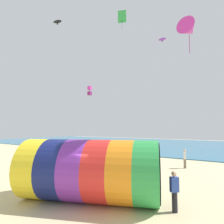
{
  "coord_description": "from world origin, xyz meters",
  "views": [
    {
      "loc": [
        7.32,
        -7.83,
        3.66
      ],
      "look_at": [
        0.5,
        2.01,
        4.64
      ],
      "focal_mm": 32.0,
      "sensor_mm": 36.0,
      "label": 1
    }
  ],
  "objects": [
    {
      "name": "kite_handler",
      "position": [
        4.43,
        1.17,
        0.91
      ],
      "size": [
        0.41,
        0.41,
        1.77
      ],
      "color": "black",
      "rests_on": "ground"
    },
    {
      "name": "kite_green_diamond",
      "position": [
        -6.06,
        13.81,
        18.49
      ],
      "size": [
        1.11,
        0.61,
        2.75
      ],
      "color": "green"
    },
    {
      "name": "sea",
      "position": [
        0.0,
        36.59,
        0.05
      ],
      "size": [
        120.0,
        40.0,
        0.1
      ],
      "primitive_type": "cube",
      "color": "teal",
      "rests_on": "ground"
    },
    {
      "name": "bystander_mid_beach",
      "position": [
        2.2,
        11.36,
        0.88
      ],
      "size": [
        0.31,
        0.41,
        1.71
      ],
      "color": "#726651",
      "rests_on": "ground"
    },
    {
      "name": "giant_inflatable_tube",
      "position": [
        0.52,
        0.02,
        1.54
      ],
      "size": [
        7.51,
        5.52,
        3.08
      ],
      "color": "yellow",
      "rests_on": "ground"
    },
    {
      "name": "kite_purple_parafoil",
      "position": [
        0.84,
        9.91,
        12.09
      ],
      "size": [
        0.74,
        0.35,
        0.39
      ],
      "color": "purple"
    },
    {
      "name": "kite_black_parafoil",
      "position": [
        -10.45,
        6.74,
        15.96
      ],
      "size": [
        1.12,
        0.72,
        0.54
      ],
      "color": "black"
    },
    {
      "name": "kite_magenta_box",
      "position": [
        -10.12,
        12.08,
        8.68
      ],
      "size": [
        0.49,
        0.49,
        1.28
      ],
      "color": "#D1339E"
    },
    {
      "name": "kite_magenta_delta",
      "position": [
        4.65,
        3.9,
        9.41
      ],
      "size": [
        1.22,
        1.34,
        2.05
      ],
      "color": "#D1339E"
    },
    {
      "name": "ground_plane",
      "position": [
        0.0,
        0.0,
        0.0
      ],
      "size": [
        120.0,
        120.0,
        0.0
      ],
      "primitive_type": "plane",
      "color": "#CCBA8C"
    }
  ]
}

